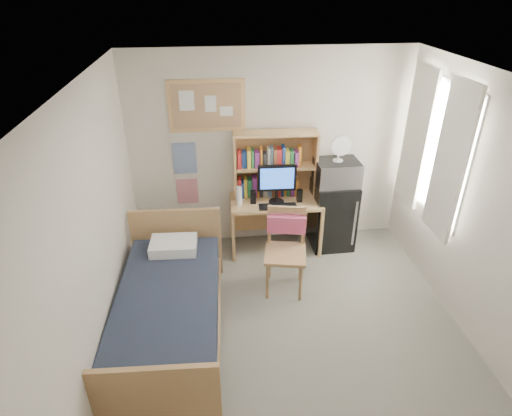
{
  "coord_description": "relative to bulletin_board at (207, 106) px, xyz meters",
  "views": [
    {
      "loc": [
        -0.75,
        -3.09,
        3.33
      ],
      "look_at": [
        -0.28,
        1.2,
        0.96
      ],
      "focal_mm": 30.0,
      "sensor_mm": 36.0,
      "label": 1
    }
  ],
  "objects": [
    {
      "name": "ceiling",
      "position": [
        0.78,
        -2.08,
        0.68
      ],
      "size": [
        3.6,
        4.2,
        0.02
      ],
      "primitive_type": "cube",
      "color": "white",
      "rests_on": "wall_back"
    },
    {
      "name": "floor",
      "position": [
        0.78,
        -2.08,
        -1.93
      ],
      "size": [
        3.6,
        4.2,
        0.02
      ],
      "primitive_type": "cube",
      "color": "gray",
      "rests_on": "ground"
    },
    {
      "name": "desk_fan",
      "position": [
        1.61,
        -0.3,
        -0.51
      ],
      "size": [
        0.26,
        0.26,
        0.32
      ],
      "primitive_type": "cylinder",
      "rotation": [
        0.0,
        0.0,
        0.02
      ],
      "color": "white",
      "rests_on": "microwave"
    },
    {
      "name": "mini_fridge",
      "position": [
        1.61,
        -0.28,
        -1.45
      ],
      "size": [
        0.56,
        0.56,
        0.93
      ],
      "primitive_type": "cube",
      "rotation": [
        0.0,
        0.0,
        0.02
      ],
      "color": "black",
      "rests_on": "floor"
    },
    {
      "name": "microwave",
      "position": [
        1.61,
        -0.3,
        -0.83
      ],
      "size": [
        0.56,
        0.43,
        0.32
      ],
      "primitive_type": "cube",
      "rotation": [
        0.0,
        0.0,
        0.02
      ],
      "color": "#B7B7BC",
      "rests_on": "mini_fridge"
    },
    {
      "name": "poster_japan",
      "position": [
        -0.32,
        0.01,
        -1.14
      ],
      "size": [
        0.28,
        0.01,
        0.36
      ],
      "primitive_type": "cube",
      "color": "#BE213A",
      "rests_on": "wall_back"
    },
    {
      "name": "wall_left",
      "position": [
        -1.02,
        -2.08,
        -0.62
      ],
      "size": [
        0.04,
        4.2,
        2.6
      ],
      "primitive_type": "cube",
      "color": "beige",
      "rests_on": "floor"
    },
    {
      "name": "hoodie",
      "position": [
        0.85,
        -0.99,
        -1.13
      ],
      "size": [
        0.47,
        0.22,
        0.21
      ],
      "primitive_type": "cube",
      "rotation": [
        0.0,
        0.0,
        -0.2
      ],
      "color": "#CF4E72",
      "rests_on": "desk_chair"
    },
    {
      "name": "speaker_right",
      "position": [
        1.13,
        -0.37,
        -1.1
      ],
      "size": [
        0.07,
        0.07,
        0.17
      ],
      "primitive_type": "cube",
      "rotation": [
        0.0,
        0.0,
        -0.03
      ],
      "color": "black",
      "rests_on": "desk"
    },
    {
      "name": "bed",
      "position": [
        -0.49,
        -1.81,
        -1.64
      ],
      "size": [
        1.11,
        2.1,
        0.56
      ],
      "primitive_type": "cube",
      "rotation": [
        0.0,
        0.0,
        -0.04
      ],
      "color": "#191F2D",
      "rests_on": "floor"
    },
    {
      "name": "monitor",
      "position": [
        0.83,
        -0.36,
        -0.92
      ],
      "size": [
        0.49,
        0.05,
        0.52
      ],
      "primitive_type": "cube",
      "rotation": [
        0.0,
        0.0,
        -0.03
      ],
      "color": "black",
      "rests_on": "desk"
    },
    {
      "name": "wall_back",
      "position": [
        0.78,
        0.02,
        -0.62
      ],
      "size": [
        3.6,
        0.04,
        2.6
      ],
      "primitive_type": "cube",
      "color": "beige",
      "rests_on": "floor"
    },
    {
      "name": "keyboard",
      "position": [
        0.82,
        -0.5,
        -1.17
      ],
      "size": [
        0.48,
        0.17,
        0.02
      ],
      "primitive_type": "cube",
      "rotation": [
        0.0,
        0.0,
        -0.03
      ],
      "color": "black",
      "rests_on": "desk"
    },
    {
      "name": "water_bottle",
      "position": [
        0.35,
        -0.38,
        -1.06
      ],
      "size": [
        0.08,
        0.08,
        0.25
      ],
      "primitive_type": "cylinder",
      "rotation": [
        0.0,
        0.0,
        -0.03
      ],
      "color": "white",
      "rests_on": "desk"
    },
    {
      "name": "curtain_right",
      "position": [
        2.5,
        -0.48,
        -0.32
      ],
      "size": [
        0.04,
        0.55,
        1.7
      ],
      "primitive_type": "cube",
      "color": "white",
      "rests_on": "wall_right"
    },
    {
      "name": "curtain_left",
      "position": [
        2.5,
        -1.28,
        -0.32
      ],
      "size": [
        0.04,
        0.55,
        1.7
      ],
      "primitive_type": "cube",
      "color": "white",
      "rests_on": "wall_right"
    },
    {
      "name": "speaker_left",
      "position": [
        0.53,
        -0.35,
        -1.1
      ],
      "size": [
        0.07,
        0.07,
        0.17
      ],
      "primitive_type": "cube",
      "rotation": [
        0.0,
        0.0,
        -0.03
      ],
      "color": "black",
      "rests_on": "desk"
    },
    {
      "name": "pillow",
      "position": [
        -0.46,
        -1.06,
        -1.29
      ],
      "size": [
        0.53,
        0.38,
        0.12
      ],
      "primitive_type": "cube",
      "rotation": [
        0.0,
        0.0,
        -0.04
      ],
      "color": "white",
      "rests_on": "bed"
    },
    {
      "name": "window_unit",
      "position": [
        2.53,
        -0.88,
        -0.32
      ],
      "size": [
        0.1,
        1.4,
        1.7
      ],
      "primitive_type": "cube",
      "color": "white",
      "rests_on": "wall_right"
    },
    {
      "name": "desk",
      "position": [
        0.83,
        -0.3,
        -1.55
      ],
      "size": [
        1.2,
        0.63,
        0.74
      ],
      "primitive_type": "cube",
      "rotation": [
        0.0,
        0.0,
        -0.03
      ],
      "color": "#DEAC6C",
      "rests_on": "floor"
    },
    {
      "name": "hutch",
      "position": [
        0.83,
        -0.15,
        -0.74
      ],
      "size": [
        1.08,
        0.3,
        0.87
      ],
      "primitive_type": "cube",
      "rotation": [
        0.0,
        0.0,
        -0.03
      ],
      "color": "#DEAC6C",
      "rests_on": "desk"
    },
    {
      "name": "poster_wave",
      "position": [
        -0.32,
        0.01,
        -0.67
      ],
      "size": [
        0.3,
        0.01,
        0.42
      ],
      "primitive_type": "cube",
      "color": "#244490",
      "rests_on": "wall_back"
    },
    {
      "name": "wall_right",
      "position": [
        2.58,
        -2.08,
        -0.62
      ],
      "size": [
        0.04,
        4.2,
        2.6
      ],
      "primitive_type": "cube",
      "color": "beige",
      "rests_on": "floor"
    },
    {
      "name": "desk_chair",
      "position": [
        0.81,
        -1.19,
        -1.41
      ],
      "size": [
        0.6,
        0.6,
        1.02
      ],
      "primitive_type": "cube",
      "rotation": [
        0.0,
        0.0,
        -0.2
      ],
      "color": "tan",
      "rests_on": "floor"
    },
    {
      "name": "bulletin_board",
      "position": [
        0.0,
        0.0,
        0.0
      ],
      "size": [
        0.94,
        0.03,
        0.64
      ],
      "primitive_type": "cube",
      "color": "tan",
      "rests_on": "wall_back"
    }
  ]
}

